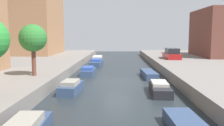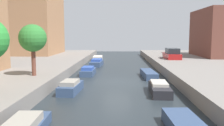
# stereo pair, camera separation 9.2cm
# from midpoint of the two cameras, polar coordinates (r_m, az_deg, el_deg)

# --- Properties ---
(ground_plane) EXTENTS (84.00, 84.00, 0.00)m
(ground_plane) POSITION_cam_midpoint_polar(r_m,az_deg,el_deg) (22.06, 1.28, -4.65)
(ground_plane) COLOR #232B30
(street_tree_2) EXTENTS (2.28, 2.28, 4.28)m
(street_tree_2) POSITION_cam_midpoint_polar(r_m,az_deg,el_deg) (20.51, -18.62, 5.66)
(street_tree_2) COLOR brown
(street_tree_2) RESTS_ON quay_left
(parked_car) EXTENTS (1.93, 4.76, 1.53)m
(parked_car) POSITION_cam_midpoint_polar(r_m,az_deg,el_deg) (35.01, 14.45, 2.07)
(parked_car) COLOR maroon
(parked_car) RESTS_ON quay_right
(moored_boat_left_2) EXTENTS (1.50, 3.34, 0.97)m
(moored_boat_left_2) POSITION_cam_midpoint_polar(r_m,az_deg,el_deg) (18.31, -9.89, -5.79)
(moored_boat_left_2) COLOR #33476B
(moored_boat_left_2) RESTS_ON ground_plane
(moored_boat_left_3) EXTENTS (1.43, 3.49, 0.95)m
(moored_boat_left_3) POSITION_cam_midpoint_polar(r_m,az_deg,el_deg) (26.11, -5.74, -2.00)
(moored_boat_left_3) COLOR #33476B
(moored_boat_left_3) RESTS_ON ground_plane
(moored_boat_left_4) EXTENTS (1.77, 4.25, 0.96)m
(moored_boat_left_4) POSITION_cam_midpoint_polar(r_m,az_deg,el_deg) (33.95, -3.71, 0.07)
(moored_boat_left_4) COLOR #33476B
(moored_boat_left_4) RESTS_ON ground_plane
(moored_boat_left_5) EXTENTS (1.71, 3.91, 0.68)m
(moored_boat_left_5) POSITION_cam_midpoint_polar(r_m,az_deg,el_deg) (41.91, -3.42, 1.24)
(moored_boat_left_5) COLOR beige
(moored_boat_left_5) RESTS_ON ground_plane
(moored_boat_right_2) EXTENTS (1.52, 3.91, 0.86)m
(moored_boat_right_2) POSITION_cam_midpoint_polar(r_m,az_deg,el_deg) (18.11, 11.63, -6.10)
(moored_boat_right_2) COLOR #232328
(moored_boat_right_2) RESTS_ON ground_plane
(moored_boat_right_3) EXTENTS (1.47, 4.35, 0.66)m
(moored_boat_right_3) POSITION_cam_midpoint_polar(r_m,az_deg,el_deg) (24.76, 9.03, -2.69)
(moored_boat_right_3) COLOR #33476B
(moored_boat_right_3) RESTS_ON ground_plane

